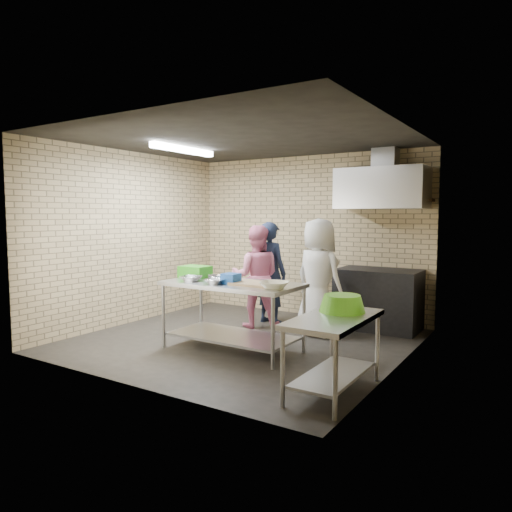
{
  "coord_description": "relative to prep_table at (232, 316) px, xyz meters",
  "views": [
    {
      "loc": [
        3.54,
        -5.23,
        1.72
      ],
      "look_at": [
        0.1,
        0.2,
        1.15
      ],
      "focal_mm": 33.16,
      "sensor_mm": 36.0,
      "label": 1
    }
  ],
  "objects": [
    {
      "name": "left_wall",
      "position": [
        -2.24,
        0.42,
        0.92
      ],
      "size": [
        0.06,
        4.0,
        2.7
      ],
      "primitive_type": "cube",
      "color": "tan",
      "rests_on": "ground"
    },
    {
      "name": "side_counter",
      "position": [
        1.66,
        -0.68,
        -0.06
      ],
      "size": [
        0.6,
        1.2,
        0.75
      ],
      "primitive_type": "cube",
      "color": "silver",
      "rests_on": "floor"
    },
    {
      "name": "prep_table",
      "position": [
        0.0,
        0.0,
        0.0
      ],
      "size": [
        1.73,
        0.87,
        0.87
      ],
      "primitive_type": "cube",
      "color": "silver",
      "rests_on": "floor"
    },
    {
      "name": "bottle_green",
      "position": [
        1.66,
        2.31,
        1.58
      ],
      "size": [
        0.06,
        0.06,
        0.15
      ],
      "primitive_type": "cylinder",
      "color": "green",
      "rests_on": "wall_shelf"
    },
    {
      "name": "range_hood",
      "position": [
        1.21,
        2.12,
        1.67
      ],
      "size": [
        1.3,
        0.6,
        0.6
      ],
      "primitive_type": "cube",
      "color": "silver",
      "rests_on": "back_wall"
    },
    {
      "name": "mixing_bowl_b",
      "position": [
        -0.3,
        0.05,
        0.47
      ],
      "size": [
        0.24,
        0.24,
        0.06
      ],
      "primitive_type": "imported",
      "rotation": [
        0.0,
        0.0,
        0.2
      ],
      "color": "#AAACB0",
      "rests_on": "prep_table"
    },
    {
      "name": "front_wall",
      "position": [
        -0.14,
        -1.58,
        0.92
      ],
      "size": [
        4.2,
        0.06,
        2.7
      ],
      "primitive_type": "cube",
      "color": "tan",
      "rests_on": "ground"
    },
    {
      "name": "wall_shelf",
      "position": [
        1.51,
        2.31,
        1.49
      ],
      "size": [
        0.8,
        0.2,
        0.04
      ],
      "primitive_type": "cube",
      "color": "#3F2B19",
      "rests_on": "back_wall"
    },
    {
      "name": "hood_duct",
      "position": [
        1.21,
        2.27,
        2.12
      ],
      "size": [
        0.35,
        0.3,
        0.3
      ],
      "primitive_type": "cube",
      "color": "#A5A8AD",
      "rests_on": "back_wall"
    },
    {
      "name": "man_navy",
      "position": [
        -0.36,
        1.55,
        0.37
      ],
      "size": [
        0.64,
        0.48,
        1.6
      ],
      "primitive_type": "imported",
      "rotation": [
        0.0,
        0.0,
        2.97
      ],
      "color": "black",
      "rests_on": "floor"
    },
    {
      "name": "green_basin",
      "position": [
        1.64,
        -0.43,
        0.4
      ],
      "size": [
        0.46,
        0.46,
        0.17
      ],
      "primitive_type": null,
      "color": "#59C626",
      "rests_on": "side_counter"
    },
    {
      "name": "woman_pink",
      "position": [
        -0.42,
        1.22,
        0.34
      ],
      "size": [
        0.95,
        0.88,
        1.55
      ],
      "primitive_type": "imported",
      "rotation": [
        0.0,
        0.0,
        3.66
      ],
      "color": "pink",
      "rests_on": "floor"
    },
    {
      "name": "woman_white",
      "position": [
        0.6,
        1.27,
        0.4
      ],
      "size": [
        0.93,
        0.75,
        1.66
      ],
      "primitive_type": "imported",
      "rotation": [
        0.0,
        0.0,
        2.84
      ],
      "color": "silver",
      "rests_on": "floor"
    },
    {
      "name": "green_crate",
      "position": [
        -0.7,
        0.12,
        0.51
      ],
      "size": [
        0.39,
        0.29,
        0.15
      ],
      "primitive_type": "cube",
      "color": "green",
      "rests_on": "prep_table"
    },
    {
      "name": "cutting_board",
      "position": [
        0.35,
        -0.02,
        0.45
      ],
      "size": [
        0.53,
        0.4,
        0.03
      ],
      "primitive_type": "cube",
      "color": "tan",
      "rests_on": "prep_table"
    },
    {
      "name": "mixing_bowl_a",
      "position": [
        -0.5,
        -0.2,
        0.47
      ],
      "size": [
        0.32,
        0.32,
        0.07
      ],
      "primitive_type": "imported",
      "rotation": [
        0.0,
        0.0,
        0.2
      ],
      "color": "silver",
      "rests_on": "prep_table"
    },
    {
      "name": "bottle_red",
      "position": [
        1.26,
        2.31,
        1.6
      ],
      "size": [
        0.07,
        0.07,
        0.18
      ],
      "primitive_type": "cylinder",
      "color": "#B22619",
      "rests_on": "wall_shelf"
    },
    {
      "name": "fluorescent_fixture",
      "position": [
        -1.14,
        0.42,
        2.21
      ],
      "size": [
        0.1,
        1.25,
        0.08
      ],
      "primitive_type": "cube",
      "color": "white",
      "rests_on": "ceiling"
    },
    {
      "name": "ceiling",
      "position": [
        -0.14,
        0.42,
        2.27
      ],
      "size": [
        4.2,
        4.2,
        0.0
      ],
      "primitive_type": "plane",
      "rotation": [
        3.14,
        0.0,
        0.0
      ],
      "color": "black",
      "rests_on": "ground"
    },
    {
      "name": "floor",
      "position": [
        -0.14,
        0.42,
        -0.43
      ],
      "size": [
        4.2,
        4.2,
        0.0
      ],
      "primitive_type": "plane",
      "color": "black",
      "rests_on": "ground"
    },
    {
      "name": "back_wall",
      "position": [
        -0.14,
        2.42,
        0.92
      ],
      "size": [
        4.2,
        0.06,
        2.7
      ],
      "primitive_type": "cube",
      "color": "tan",
      "rests_on": "ground"
    },
    {
      "name": "ceramic_bowl",
      "position": [
        0.7,
        -0.15,
        0.47
      ],
      "size": [
        0.39,
        0.39,
        0.08
      ],
      "primitive_type": "imported",
      "rotation": [
        0.0,
        0.0,
        0.2
      ],
      "color": "beige",
      "rests_on": "prep_table"
    },
    {
      "name": "blue_tub",
      "position": [
        0.05,
        -0.1,
        0.5
      ],
      "size": [
        0.19,
        0.19,
        0.13
      ],
      "primitive_type": "cube",
      "color": "blue",
      "rests_on": "prep_table"
    },
    {
      "name": "mixing_bowl_c",
      "position": [
        -0.1,
        -0.22,
        0.46
      ],
      "size": [
        0.29,
        0.29,
        0.06
      ],
      "primitive_type": "imported",
      "rotation": [
        0.0,
        0.0,
        0.2
      ],
      "color": "silver",
      "rests_on": "prep_table"
    },
    {
      "name": "right_wall",
      "position": [
        1.96,
        0.42,
        0.92
      ],
      "size": [
        0.06,
        4.0,
        2.7
      ],
      "primitive_type": "cube",
      "color": "tan",
      "rests_on": "ground"
    },
    {
      "name": "stove",
      "position": [
        1.21,
        2.07,
        0.02
      ],
      "size": [
        1.2,
        0.7,
        0.9
      ],
      "primitive_type": "cube",
      "color": "black",
      "rests_on": "floor"
    }
  ]
}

